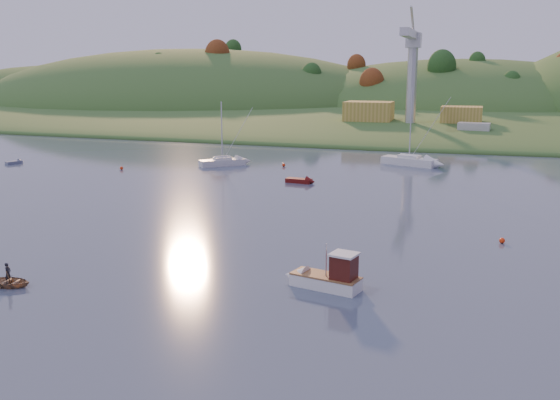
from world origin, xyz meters
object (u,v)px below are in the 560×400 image
(grey_dinghy, at_px, (17,162))
(canoe, at_px, (9,282))
(sailboat_near, at_px, (222,161))
(sailboat_far, at_px, (409,160))
(fishing_boat, at_px, (321,276))
(red_tender, at_px, (304,181))

(grey_dinghy, bearing_deg, canoe, -115.27)
(sailboat_near, xyz_separation_m, grey_dinghy, (-32.37, -7.82, -0.45))
(sailboat_far, xyz_separation_m, canoe, (-20.80, -64.86, -0.43))
(sailboat_far, relative_size, canoe, 3.71)
(fishing_boat, height_order, red_tender, fishing_boat)
(fishing_boat, bearing_deg, sailboat_near, -46.89)
(fishing_boat, relative_size, grey_dinghy, 1.98)
(canoe, bearing_deg, red_tender, -18.10)
(sailboat_near, xyz_separation_m, canoe, (7.04, -55.40, -0.33))
(fishing_boat, xyz_separation_m, grey_dinghy, (-60.47, 41.02, -0.59))
(sailboat_far, relative_size, red_tender, 2.89)
(sailboat_near, xyz_separation_m, red_tender, (16.25, -10.54, -0.38))
(fishing_boat, distance_m, red_tender, 40.10)
(grey_dinghy, bearing_deg, sailboat_near, -51.31)
(fishing_boat, distance_m, grey_dinghy, 73.07)
(sailboat_near, bearing_deg, canoe, -124.85)
(sailboat_far, distance_m, red_tender, 23.12)
(fishing_boat, height_order, sailboat_near, sailboat_near)
(red_tender, xyz_separation_m, grey_dinghy, (-48.61, 2.72, -0.07))
(fishing_boat, relative_size, sailboat_near, 0.60)
(canoe, distance_m, grey_dinghy, 61.77)
(sailboat_near, distance_m, grey_dinghy, 33.30)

